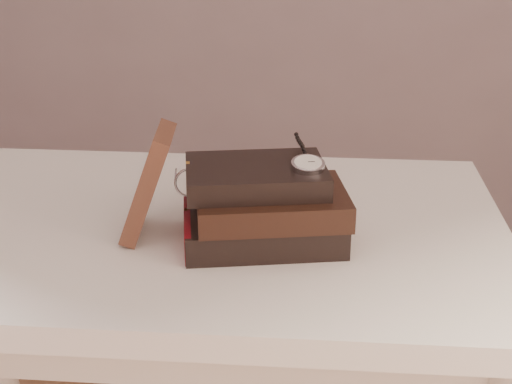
{
  "coord_description": "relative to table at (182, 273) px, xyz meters",
  "views": [
    {
      "loc": [
        0.2,
        -0.64,
        1.23
      ],
      "look_at": [
        0.12,
        0.3,
        0.82
      ],
      "focal_mm": 50.61,
      "sensor_mm": 36.0,
      "label": 1
    }
  ],
  "objects": [
    {
      "name": "book_stack",
      "position": [
        0.13,
        -0.05,
        0.14
      ],
      "size": [
        0.25,
        0.19,
        0.11
      ],
      "color": "black",
      "rests_on": "table"
    },
    {
      "name": "pocket_watch",
      "position": [
        0.19,
        -0.05,
        0.21
      ],
      "size": [
        0.05,
        0.15,
        0.02
      ],
      "color": "silver",
      "rests_on": "book_stack"
    },
    {
      "name": "journal",
      "position": [
        -0.03,
        -0.05,
        0.17
      ],
      "size": [
        0.09,
        0.11,
        0.16
      ],
      "primitive_type": "cube",
      "rotation": [
        0.0,
        0.36,
        0.09
      ],
      "color": "#3F2118",
      "rests_on": "table"
    },
    {
      "name": "eyeglasses",
      "position": [
        0.04,
        0.01,
        0.16
      ],
      "size": [
        0.11,
        0.12,
        0.05
      ],
      "color": "silver",
      "rests_on": "book_stack"
    },
    {
      "name": "table",
      "position": [
        0.0,
        0.0,
        0.0
      ],
      "size": [
        1.0,
        0.6,
        0.75
      ],
      "color": "white",
      "rests_on": "ground"
    }
  ]
}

